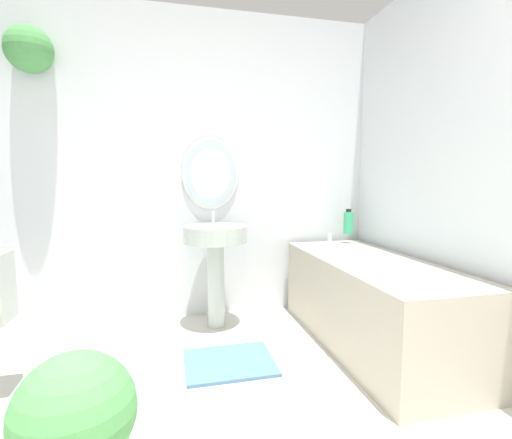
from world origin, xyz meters
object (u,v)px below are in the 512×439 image
(pedestal_sink, at_px, (215,248))
(bathtub, at_px, (372,301))
(potted_plant, at_px, (75,418))
(shampoo_bottle, at_px, (348,222))

(pedestal_sink, height_order, bathtub, pedestal_sink)
(pedestal_sink, xyz_separation_m, bathtub, (0.97, -0.56, -0.29))
(potted_plant, bearing_deg, shampoo_bottle, 40.60)
(pedestal_sink, distance_m, shampoo_bottle, 1.13)
(pedestal_sink, relative_size, potted_plant, 1.64)
(shampoo_bottle, bearing_deg, bathtub, -102.93)
(potted_plant, bearing_deg, bathtub, 28.20)
(pedestal_sink, xyz_separation_m, shampoo_bottle, (1.11, 0.09, 0.16))
(bathtub, bearing_deg, potted_plant, -151.80)
(bathtub, relative_size, potted_plant, 2.99)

